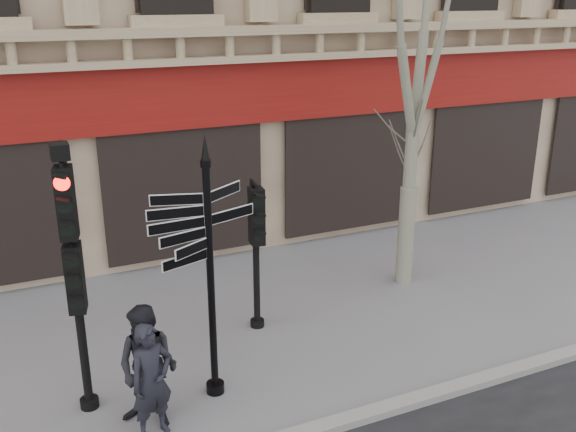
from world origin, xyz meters
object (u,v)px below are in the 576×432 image
at_px(fingerpost, 208,227).
at_px(traffic_signal_secondary, 256,231).
at_px(pedestrian_b, 148,367).
at_px(plane_tree, 421,2).
at_px(pedestrian_a, 152,381).
at_px(traffic_signal_main, 71,250).

height_order(fingerpost, traffic_signal_secondary, fingerpost).
bearing_deg(pedestrian_b, traffic_signal_secondary, 78.07).
xyz_separation_m(plane_tree, pedestrian_a, (-5.72, -2.64, -4.59)).
relative_size(plane_tree, pedestrian_a, 4.75).
relative_size(traffic_signal_main, plane_tree, 0.49).
distance_m(traffic_signal_main, plane_tree, 7.28).
xyz_separation_m(fingerpost, traffic_signal_secondary, (1.30, 1.58, -0.80)).
bearing_deg(traffic_signal_main, pedestrian_a, -40.92).
bearing_deg(pedestrian_a, traffic_signal_secondary, 24.67).
relative_size(traffic_signal_secondary, pedestrian_b, 1.46).
xyz_separation_m(fingerpost, pedestrian_a, (-1.03, -0.58, -1.77)).
xyz_separation_m(traffic_signal_main, pedestrian_b, (0.72, -0.73, -1.53)).
relative_size(fingerpost, pedestrian_a, 2.38).
bearing_deg(traffic_signal_secondary, pedestrian_b, -133.11).
bearing_deg(pedestrian_b, plane_tree, 61.28).
bearing_deg(fingerpost, traffic_signal_main, 159.15).
distance_m(plane_tree, pedestrian_a, 7.79).
bearing_deg(pedestrian_b, traffic_signal_main, 172.97).
relative_size(traffic_signal_main, pedestrian_a, 2.35).
xyz_separation_m(traffic_signal_secondary, plane_tree, (3.39, 0.49, 3.62)).
height_order(plane_tree, pedestrian_b, plane_tree).
relative_size(traffic_signal_main, pedestrian_b, 2.18).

